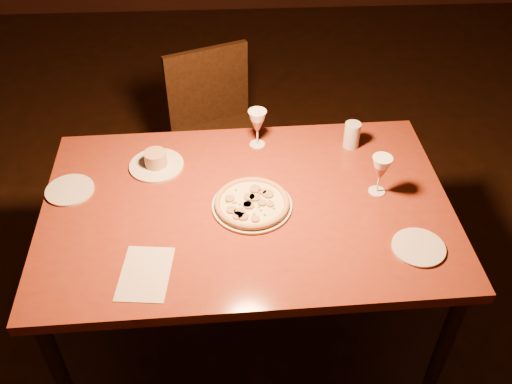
{
  "coord_description": "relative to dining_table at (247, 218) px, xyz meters",
  "views": [
    {
      "loc": [
        -0.12,
        -1.52,
        2.21
      ],
      "look_at": [
        -0.04,
        0.05,
        0.81
      ],
      "focal_mm": 40.0,
      "sensor_mm": 36.0,
      "label": 1
    }
  ],
  "objects": [
    {
      "name": "pendant_light",
      "position": [
        -0.0,
        -0.0,
        0.83
      ],
      "size": [
        0.12,
        0.12,
        0.12
      ],
      "primitive_type": "sphere",
      "color": "#FF9347",
      "rests_on": "ceiling"
    },
    {
      "name": "chair_far",
      "position": [
        -0.11,
        0.88,
        -0.22
      ],
      "size": [
        0.56,
        0.56,
        0.9
      ],
      "rotation": [
        0.0,
        0.0,
        0.36
      ],
      "color": "black",
      "rests_on": "floor"
    },
    {
      "name": "pizza_plate",
      "position": [
        0.02,
        -0.01,
        0.09
      ],
      "size": [
        0.29,
        0.29,
        0.03
      ],
      "color": "silver",
      "rests_on": "dining_table"
    },
    {
      "name": "side_plate_left",
      "position": [
        -0.66,
        0.11,
        0.07
      ],
      "size": [
        0.18,
        0.18,
        0.01
      ],
      "primitive_type": "cylinder",
      "color": "silver",
      "rests_on": "dining_table"
    },
    {
      "name": "water_tumbler",
      "position": [
        0.44,
        0.33,
        0.12
      ],
      "size": [
        0.06,
        0.06,
        0.11
      ],
      "primitive_type": "cylinder",
      "color": "silver",
      "rests_on": "dining_table"
    },
    {
      "name": "ramekin_saucer",
      "position": [
        -0.34,
        0.24,
        0.09
      ],
      "size": [
        0.21,
        0.21,
        0.07
      ],
      "color": "silver",
      "rests_on": "dining_table"
    },
    {
      "name": "menu_card",
      "position": [
        -0.34,
        -0.31,
        0.07
      ],
      "size": [
        0.18,
        0.25,
        0.0
      ],
      "primitive_type": "cube",
      "rotation": [
        0.0,
        0.0,
        -0.1
      ],
      "color": "beige",
      "rests_on": "dining_table"
    },
    {
      "name": "dining_table",
      "position": [
        0.0,
        0.0,
        0.0
      ],
      "size": [
        1.51,
        1.0,
        0.8
      ],
      "rotation": [
        0.0,
        0.0,
        0.03
      ],
      "color": "maroon",
      "rests_on": "floor"
    },
    {
      "name": "wine_glass_far",
      "position": [
        0.06,
        0.36,
        0.15
      ],
      "size": [
        0.07,
        0.07,
        0.16
      ],
      "primitive_type": null,
      "color": "#A55B45",
      "rests_on": "dining_table"
    },
    {
      "name": "side_plate_near",
      "position": [
        0.57,
        -0.25,
        0.07
      ],
      "size": [
        0.18,
        0.18,
        0.01
      ],
      "primitive_type": "cylinder",
      "color": "silver",
      "rests_on": "dining_table"
    },
    {
      "name": "wine_glass_right",
      "position": [
        0.49,
        0.04,
        0.15
      ],
      "size": [
        0.07,
        0.07,
        0.16
      ],
      "primitive_type": null,
      "color": "#A55B45",
      "rests_on": "dining_table"
    },
    {
      "name": "floor",
      "position": [
        0.07,
        -0.0,
        -0.73
      ],
      "size": [
        7.0,
        7.0,
        0.0
      ],
      "primitive_type": "plane",
      "color": "black",
      "rests_on": "ground"
    }
  ]
}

